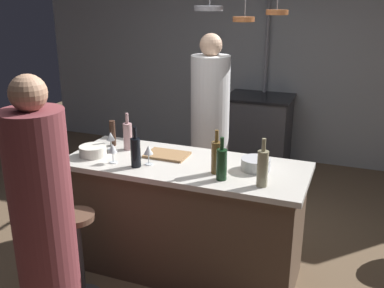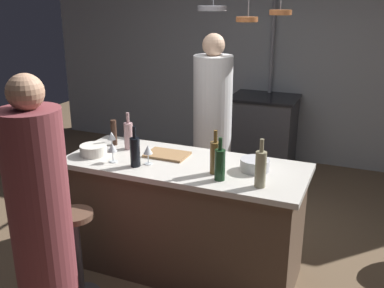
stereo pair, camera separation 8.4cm
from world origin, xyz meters
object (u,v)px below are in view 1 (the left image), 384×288
(bar_stool_left, at_px, (79,253))
(pepper_mill, at_px, (113,133))
(chef, at_px, (210,132))
(wine_bottle_rose, at_px, (128,136))
(wine_bottle_white, at_px, (263,168))
(guest_left, at_px, (44,228))
(wine_bottle_red, at_px, (222,164))
(wine_bottle_dark, at_px, (136,152))
(wine_bottle_amber, at_px, (216,157))
(wine_glass_near_right_guest, at_px, (113,149))
(mixing_bowl_steel, at_px, (256,164))
(cutting_board, at_px, (167,155))
(wine_glass_near_left_guest, at_px, (148,151))
(stove_range, at_px, (258,131))
(mixing_bowl_ceramic, at_px, (93,151))
(wine_glass_by_chef, at_px, (111,137))

(bar_stool_left, bearing_deg, pepper_mill, 101.10)
(chef, xyz_separation_m, wine_bottle_rose, (-0.36, -0.95, 0.20))
(wine_bottle_white, bearing_deg, guest_left, -144.33)
(wine_bottle_red, xyz_separation_m, wine_bottle_dark, (-0.64, -0.00, 0.00))
(wine_bottle_amber, xyz_separation_m, wine_glass_near_right_guest, (-0.77, -0.09, -0.02))
(pepper_mill, relative_size, mixing_bowl_steel, 1.01)
(cutting_board, bearing_deg, wine_glass_near_right_guest, -138.72)
(cutting_board, bearing_deg, wine_bottle_white, -19.80)
(wine_glass_near_left_guest, bearing_deg, chef, 86.99)
(chef, xyz_separation_m, cutting_board, (-0.01, -0.98, 0.10))
(stove_range, xyz_separation_m, bar_stool_left, (-0.54, -3.07, -0.07))
(stove_range, xyz_separation_m, mixing_bowl_ceramic, (-0.71, -2.56, 0.49))
(bar_stool_left, xyz_separation_m, wine_glass_by_chef, (-0.11, 0.68, 0.63))
(pepper_mill, bearing_deg, guest_left, -79.55)
(wine_bottle_rose, distance_m, wine_glass_near_left_guest, 0.39)
(cutting_board, bearing_deg, mixing_bowl_ceramic, -159.10)
(wine_glass_near_left_guest, distance_m, mixing_bowl_ceramic, 0.49)
(stove_range, distance_m, wine_bottle_white, 2.78)
(wine_bottle_rose, relative_size, wine_glass_near_left_guest, 2.05)
(wine_glass_near_left_guest, relative_size, wine_glass_by_chef, 1.00)
(wine_bottle_amber, distance_m, mixing_bowl_ceramic, 0.99)
(chef, relative_size, mixing_bowl_ceramic, 8.48)
(wine_bottle_dark, bearing_deg, wine_bottle_red, 0.08)
(wine_bottle_dark, distance_m, mixing_bowl_steel, 0.86)
(bar_stool_left, height_order, wine_glass_by_chef, wine_glass_by_chef)
(cutting_board, relative_size, wine_glass_by_chef, 2.19)
(wine_bottle_white, bearing_deg, wine_bottle_rose, 164.67)
(mixing_bowl_steel, bearing_deg, stove_range, 102.20)
(bar_stool_left, height_order, wine_bottle_red, wine_bottle_red)
(wine_bottle_white, bearing_deg, wine_bottle_dark, 179.64)
(stove_range, distance_m, wine_bottle_dark, 2.72)
(wine_bottle_dark, bearing_deg, wine_glass_by_chef, 144.75)
(wine_bottle_rose, height_order, mixing_bowl_steel, wine_bottle_rose)
(stove_range, relative_size, wine_bottle_dark, 2.99)
(stove_range, xyz_separation_m, wine_bottle_white, (0.62, -2.65, 0.58))
(stove_range, height_order, wine_bottle_red, wine_bottle_red)
(wine_glass_near_left_guest, bearing_deg, mixing_bowl_ceramic, 178.95)
(cutting_board, height_order, wine_bottle_red, wine_bottle_red)
(cutting_board, bearing_deg, wine_glass_by_chef, -176.18)
(stove_range, bearing_deg, wine_glass_near_left_guest, -95.17)
(bar_stool_left, relative_size, mixing_bowl_ceramic, 3.31)
(guest_left, bearing_deg, pepper_mill, 100.45)
(wine_glass_near_right_guest, bearing_deg, wine_glass_by_chef, 123.67)
(pepper_mill, height_order, wine_glass_by_chef, pepper_mill)
(wine_bottle_white, relative_size, wine_glass_near_right_guest, 2.22)
(pepper_mill, relative_size, wine_glass_near_left_guest, 1.44)
(pepper_mill, distance_m, wine_bottle_red, 1.10)
(guest_left, xyz_separation_m, wine_bottle_white, (1.10, 0.79, 0.24))
(wine_bottle_white, relative_size, wine_glass_near_left_guest, 2.22)
(guest_left, height_order, pepper_mill, guest_left)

